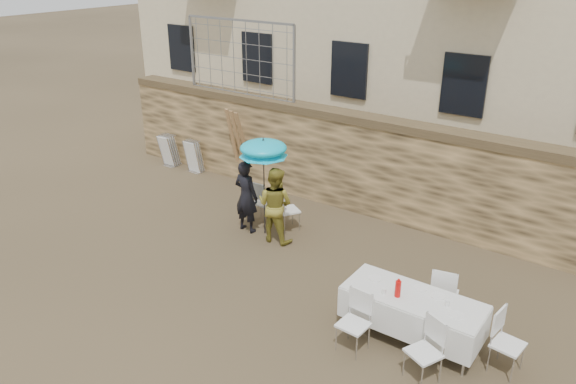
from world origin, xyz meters
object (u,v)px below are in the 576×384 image
Objects in this scene: banquet_table at (414,298)px; chair_stack_right at (196,155)px; table_chair_back at (444,292)px; soda_bottle at (398,289)px; table_chair_side at (508,343)px; man_suit at (246,196)px; table_chair_front_right at (424,351)px; table_chair_front_left at (353,323)px; umbrella at (263,151)px; woman_dress at (275,205)px; couple_chair_left at (263,201)px; couple_chair_right at (289,209)px; chair_stack_left at (172,149)px.

chair_stack_right is at bearing 156.64° from banquet_table.
table_chair_back is 1.04× the size of chair_stack_right.
soda_bottle reaches higher than banquet_table.
banquet_table is 2.19× the size of table_chair_side.
man_suit is 4.44m from soda_bottle.
table_chair_front_left is at bearing -155.40° from table_chair_front_right.
soda_bottle is 0.28× the size of chair_stack_right.
chair_stack_right is (-7.85, 2.51, -0.02)m from table_chair_back.
man_suit is at bearing -165.96° from umbrella.
woman_dress reaches higher than table_chair_back.
umbrella is at bearing 130.89° from couple_chair_left.
table_chair_side is at bearing -14.59° from umbrella.
umbrella reaches higher than man_suit.
couple_chair_right is 1.00× the size of table_chair_front_left.
table_chair_back is (0.20, 0.80, -0.25)m from banquet_table.
woman_dress is 1.66× the size of table_chair_side.
banquet_table is 2.28× the size of chair_stack_right.
woman_dress is at bearing -178.50° from man_suit.
table_chair_back is at bearing 66.44° from table_chair_front_left.
couple_chair_left is at bearing -41.18° from woman_dress.
soda_bottle reaches higher than couple_chair_left.
table_chair_side reaches higher than banquet_table.
couple_chair_left is 3.69× the size of soda_bottle.
woman_dress is 0.98m from couple_chair_left.
chair_stack_left reaches higher than banquet_table.
couple_chair_left reaches higher than banquet_table.
man_suit is 5.91m from table_chair_side.
chair_stack_left is (-8.55, 3.31, -0.27)m from banquet_table.
couple_chair_left is (-0.00, 0.55, -0.31)m from man_suit.
banquet_table is 2.19× the size of table_chair_front_right.
table_chair_back is (3.81, -0.59, -0.31)m from woman_dress.
table_chair_front_left is at bearing 51.08° from table_chair_back.
couple_chair_right is at bearing -140.35° from man_suit.
couple_chair_right is at bearing -28.14° from table_chair_back.
table_chair_front_left is (3.06, -2.69, 0.00)m from couple_chair_right.
banquet_table is 0.94m from table_chair_front_right.
woman_dress reaches higher than table_chair_front_left.
soda_bottle is 8.23m from chair_stack_right.
woman_dress reaches higher than couple_chair_left.
man_suit is 6.08× the size of soda_bottle.
couple_chair_left reaches higher than chair_stack_left.
table_chair_side reaches higher than chair_stack_right.
soda_bottle is at bearing 150.70° from woman_dress.
chair_stack_left is (-9.95, 3.21, -0.02)m from table_chair_side.
soda_bottle reaches higher than table_chair_side.
couple_chair_right is (0.70, 0.55, -0.31)m from man_suit.
banquet_table is 8.08× the size of soda_bottle.
table_chair_back is at bearing 174.07° from man_suit.
couple_chair_left is at bearing -88.50° from man_suit.
man_suit is 0.75× the size of banquet_table.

